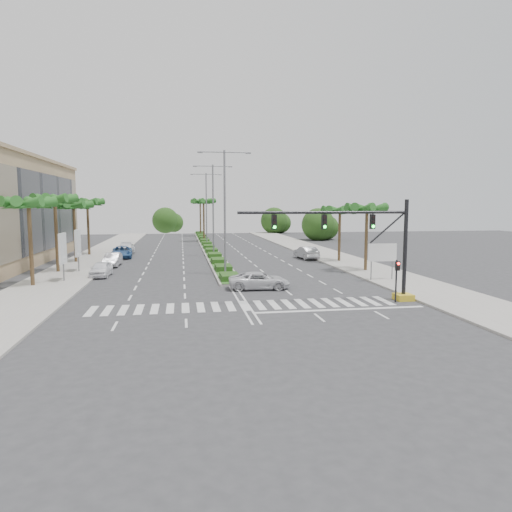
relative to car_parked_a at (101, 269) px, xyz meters
The scene contains 27 objects.
ground 18.94m from the car_parked_a, 51.43° to the right, with size 160.00×160.00×0.00m, color #333335.
footpath_right 27.50m from the car_parked_a, 10.91° to the left, with size 6.00×120.00×0.15m, color gray.
footpath_left 6.25m from the car_parked_a, 123.16° to the left, with size 6.00×120.00×0.15m, color gray.
median 32.43m from the car_parked_a, 68.66° to the left, with size 2.20×75.00×0.20m, color gray.
median_grass 32.43m from the car_parked_a, 68.66° to the left, with size 1.80×75.00×0.04m, color #25561D.
signal_gantry 25.89m from the car_parked_a, 35.08° to the right, with size 12.60×1.20×7.20m.
pedestrian_signal 27.26m from the car_parked_a, 34.63° to the right, with size 0.28×0.36×3.00m.
direction_sign 26.26m from the car_parked_a, 15.05° to the right, with size 2.70×0.11×3.40m.
billboard_near 4.49m from the car_parked_a, 134.00° to the right, with size 0.18×2.10×4.35m.
billboard_far 4.75m from the car_parked_a, 130.12° to the left, with size 0.18×2.10×4.35m.
palm_left_near 8.98m from the car_parked_a, 134.42° to the right, with size 4.57×4.68×7.55m.
palm_left_mid 8.53m from the car_parked_a, 145.71° to the left, with size 4.57×4.68×7.95m.
palm_left_far 13.45m from the car_parked_a, 112.76° to the left, with size 4.57×4.68×7.35m.
palm_left_end 20.71m from the car_parked_a, 103.75° to the left, with size 4.57×4.68×7.75m.
palm_right_near 26.88m from the car_parked_a, ahead, with size 4.57×4.68×7.05m.
palm_right_far 27.76m from the car_parked_a, 15.32° to the left, with size 4.57×4.68×6.75m.
palm_median_a 42.39m from the car_parked_a, 73.64° to the left, with size 4.57×4.68×8.05m.
palm_median_b 56.82m from the car_parked_a, 77.93° to the left, with size 4.57×4.68×8.05m.
streetlight_near 13.30m from the car_parked_a, ahead, with size 5.10×0.25×12.00m.
streetlight_mid 20.19m from the car_parked_a, 52.19° to the left, with size 5.10×0.25×12.00m.
streetlight_far 33.91m from the car_parked_a, 69.29° to the left, with size 5.10×0.25×12.00m.
car_parked_a is the anchor object (origin of this frame).
car_parked_b 7.49m from the car_parked_a, 90.00° to the left, with size 1.56×4.47×1.47m, color silver.
car_parked_c 15.58m from the car_parked_a, 90.00° to the left, with size 2.50×5.42×1.51m, color #315D97.
car_parked_d 19.85m from the car_parked_a, 90.00° to the left, with size 2.22×5.45×1.58m, color white.
car_crossing 16.40m from the car_parked_a, 32.60° to the right, with size 2.30×5.00×1.39m, color silver.
car_right 25.54m from the car_parked_a, 24.74° to the left, with size 1.69×4.84×1.60m, color #A0A0A4.
Camera 1 is at (-4.19, -30.07, 6.82)m, focal length 32.00 mm.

